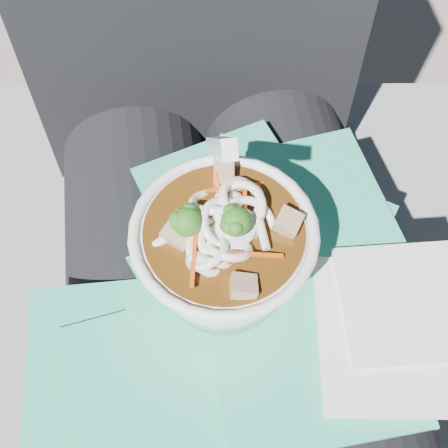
{
  "coord_description": "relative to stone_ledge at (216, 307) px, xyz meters",
  "views": [
    {
      "loc": [
        -0.04,
        -0.22,
        1.07
      ],
      "look_at": [
        -0.01,
        0.01,
        0.68
      ],
      "focal_mm": 50.0,
      "sensor_mm": 36.0,
      "label": 1
    }
  ],
  "objects": [
    {
      "name": "napkins",
      "position": [
        0.13,
        -0.2,
        0.39
      ],
      "size": [
        0.15,
        0.16,
        0.01
      ],
      "color": "white",
      "rests_on": "plastic_bag"
    },
    {
      "name": "lap",
      "position": [
        0.0,
        -0.15,
        0.29
      ],
      "size": [
        0.32,
        0.48,
        0.16
      ],
      "color": "black",
      "rests_on": "stone_ledge"
    },
    {
      "name": "plastic_bag",
      "position": [
        0.01,
        -0.15,
        0.38
      ],
      "size": [
        0.34,
        0.35,
        0.02
      ],
      "color": "#2AB28E",
      "rests_on": "lap"
    },
    {
      "name": "stone_ledge",
      "position": [
        0.0,
        0.0,
        0.0
      ],
      "size": [
        1.06,
        0.63,
        0.42
      ],
      "primitive_type": "cube",
      "rotation": [
        0.0,
        0.0,
        -0.13
      ],
      "color": "slate",
      "rests_on": "ground"
    },
    {
      "name": "ground",
      "position": [
        0.0,
        -0.15,
        -0.21
      ],
      "size": [
        20.0,
        20.0,
        0.0
      ],
      "primitive_type": "plane",
      "color": "slate",
      "rests_on": "ground"
    },
    {
      "name": "udon_bowl",
      "position": [
        -0.01,
        -0.14,
        0.44
      ],
      "size": [
        0.16,
        0.16,
        0.19
      ],
      "color": "white",
      "rests_on": "plastic_bag"
    },
    {
      "name": "person_body",
      "position": [
        0.0,
        -0.06,
        0.32
      ],
      "size": [
        0.34,
        0.94,
        0.97
      ],
      "color": "black",
      "rests_on": "ground"
    }
  ]
}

